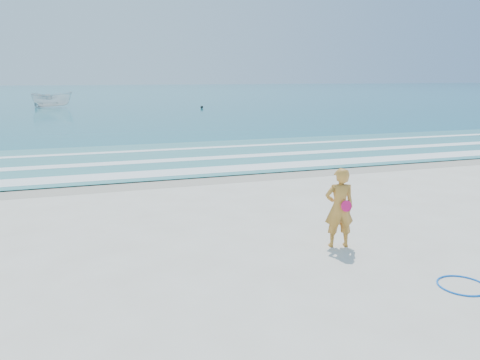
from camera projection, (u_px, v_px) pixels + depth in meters
name	position (u px, v px, depth m)	size (l,w,h in m)	color
ground	(265.00, 266.00, 10.09)	(400.00, 400.00, 0.00)	silver
wet_sand	(182.00, 180.00, 18.43)	(400.00, 2.40, 0.00)	#B2A893
ocean	(99.00, 93.00, 107.38)	(400.00, 190.00, 0.04)	#19727F
shallow	(162.00, 158.00, 23.05)	(400.00, 10.00, 0.01)	#59B7AD
foam_near	(176.00, 172.00, 19.62)	(400.00, 1.40, 0.01)	white
foam_mid	(165.00, 160.00, 22.31)	(400.00, 0.90, 0.01)	white
foam_far	(155.00, 150.00, 25.37)	(400.00, 0.60, 0.01)	white
hoop	(462.00, 285.00, 9.12)	(0.94, 0.94, 0.03)	blue
boat	(52.00, 100.00, 59.15)	(1.94, 5.17, 2.00)	silver
buoy	(202.00, 107.00, 57.43)	(0.35, 0.35, 0.35)	black
woman	(339.00, 208.00, 11.06)	(0.79, 0.61, 1.92)	#C37F2E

